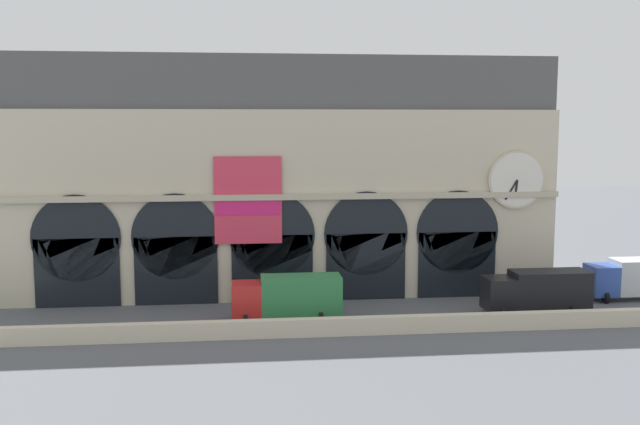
{
  "coord_description": "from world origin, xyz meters",
  "views": [
    {
      "loc": [
        -2.27,
        -49.07,
        13.61
      ],
      "look_at": [
        3.65,
        5.0,
        6.82
      ],
      "focal_mm": 40.6,
      "sensor_mm": 36.0,
      "label": 1
    }
  ],
  "objects": [
    {
      "name": "quay_parapet_wall",
      "position": [
        0.0,
        -4.27,
        0.58
      ],
      "size": [
        90.0,
        0.7,
        1.16
      ],
      "primitive_type": "cube",
      "color": "beige",
      "rests_on": "ground"
    },
    {
      "name": "station_building",
      "position": [
        0.03,
        7.17,
        9.01
      ],
      "size": [
        44.61,
        4.74,
        18.7
      ],
      "color": "beige",
      "rests_on": "ground"
    },
    {
      "name": "ground_plane",
      "position": [
        0.0,
        0.0,
        0.0
      ],
      "size": [
        200.0,
        200.0,
        0.0
      ],
      "primitive_type": "plane",
      "color": "#54565B"
    },
    {
      "name": "box_truck_eastmost",
      "position": [
        28.07,
        2.8,
        1.7
      ],
      "size": [
        7.5,
        2.91,
        3.12
      ],
      "color": "#28479E",
      "rests_on": "ground"
    },
    {
      "name": "box_truck_east",
      "position": [
        18.62,
        -0.65,
        1.7
      ],
      "size": [
        7.5,
        2.91,
        3.12
      ],
      "color": "black",
      "rests_on": "ground"
    },
    {
      "name": "box_truck_center",
      "position": [
        0.84,
        -0.46,
        1.7
      ],
      "size": [
        7.5,
        2.91,
        3.12
      ],
      "color": "red",
      "rests_on": "ground"
    }
  ]
}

